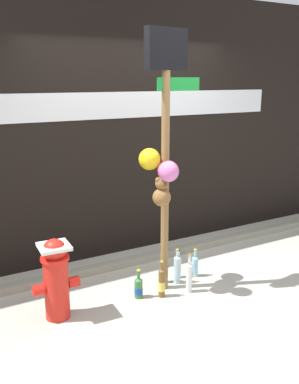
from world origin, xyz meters
name	(u,v)px	position (x,y,z in m)	size (l,w,h in m)	color
ground_plane	(192,294)	(0.00, 0.00, 0.00)	(14.00, 14.00, 0.00)	#ADA899
building_wall	(126,127)	(0.00, 1.41, 1.51)	(10.00, 0.21, 3.02)	black
curb_strip	(147,257)	(0.00, 0.91, 0.04)	(8.00, 0.12, 0.08)	gray
memorial_post	(164,147)	(-0.19, 0.24, 1.45)	(0.60, 0.48, 2.49)	olive
fire_hydrant	(56,277)	(-1.28, 0.24, 0.39)	(0.41, 0.27, 0.74)	red
bottle_0	(162,283)	(-0.29, 0.10, 0.14)	(0.07, 0.07, 0.37)	brown
bottle_1	(189,276)	(0.00, 0.05, 0.17)	(0.06, 0.06, 0.42)	silver
bottle_2	(139,288)	(-0.49, 0.20, 0.11)	(0.08, 0.08, 0.29)	#337038
bottle_3	(178,266)	(0.08, 0.37, 0.13)	(0.06, 0.06, 0.32)	silver
bottle_4	(195,265)	(0.25, 0.31, 0.13)	(0.07, 0.07, 0.31)	#93CCE0
bottle_5	(177,269)	(0.00, 0.27, 0.16)	(0.07, 0.07, 0.38)	#B2DBEA
bottle_6	(165,269)	(-0.10, 0.34, 0.15)	(0.06, 0.06, 0.39)	silver
litter_0	(196,276)	(0.26, 0.30, 0.00)	(0.10, 0.05, 0.01)	tan
litter_2	(210,273)	(0.44, 0.29, 0.00)	(0.16, 0.08, 0.01)	silver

